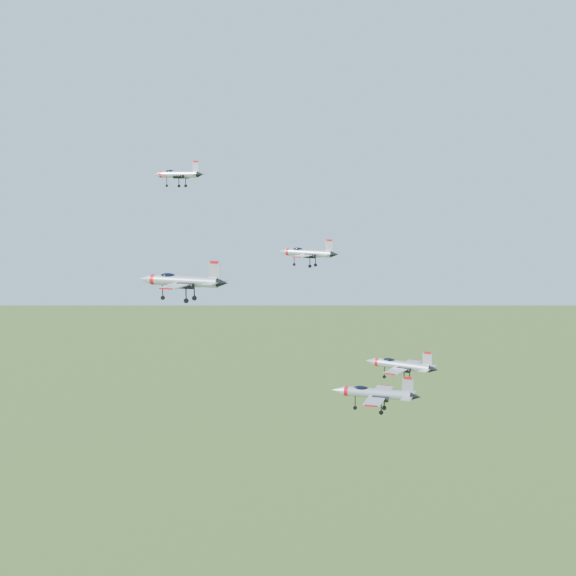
% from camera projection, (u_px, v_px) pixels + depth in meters
% --- Properties ---
extents(jet_lead, '(11.08, 9.16, 2.96)m').
position_uv_depth(jet_lead, '(177.00, 174.00, 142.21)').
color(jet_lead, '#B4B8C2').
extents(jet_left_high, '(10.85, 8.97, 2.90)m').
position_uv_depth(jet_left_high, '(307.00, 253.00, 127.84)').
color(jet_left_high, '#B4B8C2').
extents(jet_right_high, '(13.77, 11.42, 3.68)m').
position_uv_depth(jet_right_high, '(181.00, 281.00, 110.08)').
color(jet_right_high, '#B4B8C2').
extents(jet_left_low, '(12.53, 10.41, 3.35)m').
position_uv_depth(jet_left_low, '(400.00, 365.00, 127.35)').
color(jet_left_low, '#B4B8C2').
extents(jet_right_low, '(12.46, 10.40, 3.33)m').
position_uv_depth(jet_right_low, '(374.00, 393.00, 109.62)').
color(jet_right_low, '#B4B8C2').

